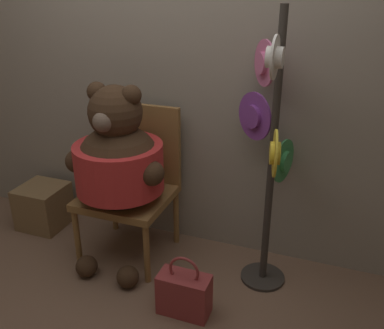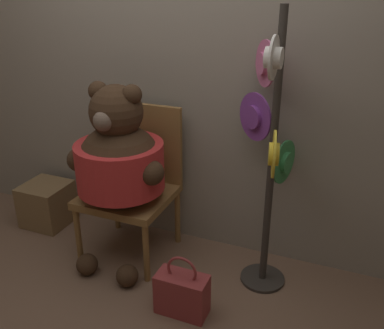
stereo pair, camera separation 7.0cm
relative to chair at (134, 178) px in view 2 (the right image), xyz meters
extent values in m
plane|color=brown|center=(0.27, -0.36, -0.53)|extent=(14.00, 14.00, 0.00)
cube|color=gray|center=(0.27, 0.30, 0.79)|extent=(8.00, 0.10, 2.65)
cylinder|color=olive|center=(-0.25, -0.34, -0.33)|extent=(0.04, 0.04, 0.41)
cylinder|color=olive|center=(0.25, -0.34, -0.33)|extent=(0.04, 0.04, 0.41)
cylinder|color=olive|center=(-0.25, 0.14, -0.33)|extent=(0.04, 0.04, 0.41)
cylinder|color=olive|center=(0.25, 0.14, -0.33)|extent=(0.04, 0.04, 0.41)
cube|color=olive|center=(0.00, -0.10, -0.09)|extent=(0.57, 0.54, 0.05)
cube|color=olive|center=(0.00, 0.15, 0.21)|extent=(0.57, 0.04, 0.55)
sphere|color=#3D2819|center=(0.01, -0.18, 0.16)|extent=(0.54, 0.54, 0.54)
cylinder|color=red|center=(0.01, -0.18, 0.16)|extent=(0.56, 0.56, 0.30)
sphere|color=#3D2819|center=(0.01, -0.18, 0.52)|extent=(0.33, 0.33, 0.33)
sphere|color=#3D2819|center=(-0.11, -0.18, 0.63)|extent=(0.12, 0.12, 0.12)
sphere|color=#3D2819|center=(0.12, -0.18, 0.63)|extent=(0.12, 0.12, 0.12)
sphere|color=brown|center=(0.01, -0.32, 0.50)|extent=(0.12, 0.12, 0.12)
sphere|color=#3D2819|center=(-0.25, -0.25, 0.19)|extent=(0.15, 0.15, 0.15)
sphere|color=#3D2819|center=(0.27, -0.25, 0.19)|extent=(0.15, 0.15, 0.15)
sphere|color=#3D2819|center=(-0.14, -0.42, -0.46)|extent=(0.14, 0.14, 0.14)
sphere|color=#3D2819|center=(0.16, -0.42, -0.46)|extent=(0.14, 0.14, 0.14)
cylinder|color=#332D28|center=(0.93, -0.05, -0.52)|extent=(0.28, 0.28, 0.02)
cylinder|color=#332D28|center=(0.93, -0.05, 0.30)|extent=(0.04, 0.04, 1.67)
cylinder|color=yellow|center=(0.97, -0.21, 0.40)|extent=(0.07, 0.25, 0.25)
cylinder|color=yellow|center=(0.97, -0.21, 0.40)|extent=(0.08, 0.13, 0.12)
cylinder|color=silver|center=(0.94, -0.22, 0.90)|extent=(0.01, 0.22, 0.22)
cylinder|color=silver|center=(0.94, -0.22, 0.90)|extent=(0.08, 0.10, 0.10)
cylinder|color=#3D9351|center=(0.98, 0.11, 0.23)|extent=(0.08, 0.26, 0.27)
cylinder|color=#3D9351|center=(0.98, 0.11, 0.23)|extent=(0.10, 0.14, 0.13)
cylinder|color=#7A388E|center=(0.80, 0.06, 0.51)|extent=(0.23, 0.18, 0.28)
cylinder|color=#7A388E|center=(0.80, 0.06, 0.51)|extent=(0.15, 0.13, 0.14)
cylinder|color=#D16693|center=(0.82, 0.10, 0.81)|extent=(0.16, 0.22, 0.26)
cylinder|color=#D16693|center=(0.82, 0.10, 0.81)|extent=(0.13, 0.14, 0.13)
cube|color=maroon|center=(0.57, -0.51, -0.41)|extent=(0.30, 0.15, 0.25)
torus|color=maroon|center=(0.57, -0.51, -0.24)|extent=(0.18, 0.02, 0.18)
cube|color=brown|center=(-0.80, 0.00, -0.37)|extent=(0.33, 0.33, 0.33)
camera|label=1|loc=(1.29, -2.31, 1.25)|focal=40.00mm
camera|label=2|loc=(1.36, -2.28, 1.25)|focal=40.00mm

